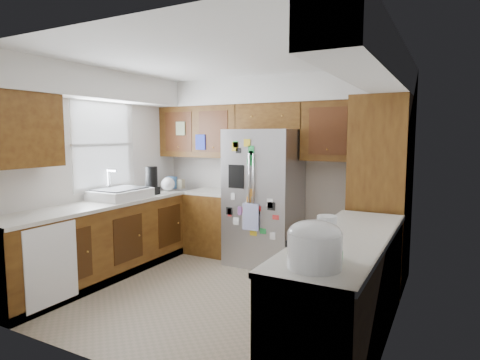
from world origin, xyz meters
name	(u,v)px	position (x,y,z in m)	size (l,w,h in m)	color
floor	(218,292)	(0.00, 0.00, 0.00)	(3.60, 3.60, 0.00)	gray
room_shell	(226,127)	(-0.11, 0.36, 1.82)	(3.64, 3.24, 2.52)	silver
left_counter_run	(126,239)	(-1.36, 0.03, 0.43)	(1.36, 3.20, 0.92)	#48250D
right_counter_run	(346,297)	(1.50, -0.47, 0.42)	(0.63, 2.25, 0.92)	#48250D
pantry	(381,192)	(1.50, 1.15, 1.07)	(0.60, 0.90, 2.15)	#48250D
fridge	(264,197)	(0.00, 1.20, 0.90)	(0.90, 0.79, 1.80)	#A9A9AF
bridge_cabinet	(272,117)	(0.00, 1.43, 1.98)	(0.96, 0.34, 0.35)	#48250D
fridge_top_items	(263,95)	(-0.13, 1.44, 2.28)	(0.83, 0.28, 0.28)	#294BA7
sink_assembly	(120,194)	(-1.50, 0.10, 0.99)	(0.52, 0.70, 0.37)	white
left_counter_clutter	(160,183)	(-1.46, 0.82, 1.05)	(0.34, 0.91, 0.38)	black
rice_cooker	(315,243)	(1.50, -1.34, 1.07)	(0.34, 0.33, 0.29)	white
paper_towel	(327,237)	(1.51, -1.12, 1.06)	(0.13, 0.13, 0.28)	white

